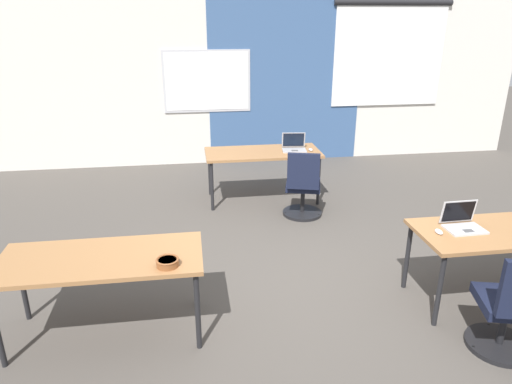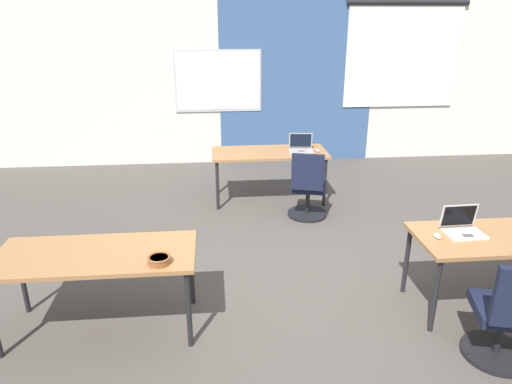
% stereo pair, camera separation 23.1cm
% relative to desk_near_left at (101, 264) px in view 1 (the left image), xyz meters
% --- Properties ---
extents(ground_plane, '(24.00, 24.00, 0.00)m').
position_rel_desk_near_left_xyz_m(ground_plane, '(1.75, 0.60, -0.66)').
color(ground_plane, '#47423D').
extents(back_wall_assembly, '(10.00, 0.27, 2.80)m').
position_rel_desk_near_left_xyz_m(back_wall_assembly, '(1.79, 4.80, 0.75)').
color(back_wall_assembly, silver).
rests_on(back_wall_assembly, ground).
extents(desk_near_left, '(1.60, 0.70, 0.72)m').
position_rel_desk_near_left_xyz_m(desk_near_left, '(0.00, 0.00, 0.00)').
color(desk_near_left, olive).
rests_on(desk_near_left, ground).
extents(desk_near_right, '(1.60, 0.70, 0.72)m').
position_rel_desk_near_left_xyz_m(desk_near_right, '(3.50, 0.00, 0.00)').
color(desk_near_right, olive).
rests_on(desk_near_right, ground).
extents(desk_far_center, '(1.60, 0.70, 0.72)m').
position_rel_desk_near_left_xyz_m(desk_far_center, '(1.75, 2.80, 0.00)').
color(desk_far_center, olive).
rests_on(desk_far_center, ground).
extents(laptop_near_right_inner, '(0.34, 0.28, 0.24)m').
position_rel_desk_near_left_xyz_m(laptop_near_right_inner, '(3.12, 0.08, 0.11)').
color(laptop_near_right_inner, '#B7B7BC').
rests_on(laptop_near_right_inner, desk_near_right).
extents(mouse_near_right_inner, '(0.06, 0.10, 0.03)m').
position_rel_desk_near_left_xyz_m(mouse_near_right_inner, '(2.86, 0.01, 0.08)').
color(mouse_near_right_inner, silver).
rests_on(mouse_near_right_inner, desk_near_right).
extents(chair_near_right_inner, '(0.54, 0.59, 0.92)m').
position_rel_desk_near_left_xyz_m(chair_near_right_inner, '(3.12, -0.71, -0.28)').
color(chair_near_right_inner, black).
rests_on(chair_near_right_inner, ground).
extents(laptop_far_right, '(0.36, 0.31, 0.23)m').
position_rel_desk_near_left_xyz_m(laptop_far_right, '(2.20, 2.81, 0.11)').
color(laptop_far_right, '#9E9EA3').
rests_on(laptop_far_right, desk_far_center).
extents(mouse_far_right, '(0.06, 0.10, 0.03)m').
position_rel_desk_near_left_xyz_m(mouse_far_right, '(2.42, 2.73, 0.08)').
color(mouse_far_right, '#B2B2B7').
rests_on(mouse_far_right, desk_far_center).
extents(chair_far_right, '(0.54, 0.59, 0.92)m').
position_rel_desk_near_left_xyz_m(chair_far_right, '(2.17, 2.11, -0.28)').
color(chair_far_right, black).
rests_on(chair_far_right, ground).
extents(snack_bowl, '(0.18, 0.18, 0.06)m').
position_rel_desk_near_left_xyz_m(snack_bowl, '(0.53, -0.22, 0.10)').
color(snack_bowl, brown).
rests_on(snack_bowl, desk_near_left).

